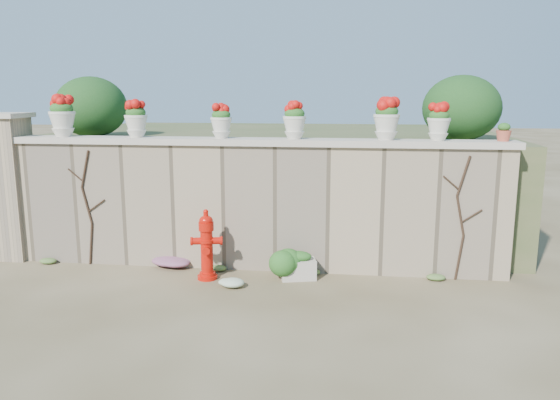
# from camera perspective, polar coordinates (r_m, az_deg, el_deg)

# --- Properties ---
(ground) EXTENTS (80.00, 80.00, 0.00)m
(ground) POSITION_cam_1_polar(r_m,az_deg,el_deg) (7.38, -5.54, -11.24)
(ground) COLOR #4C3E26
(ground) RESTS_ON ground
(stone_wall) EXTENTS (8.00, 0.40, 2.00)m
(stone_wall) POSITION_cam_1_polar(r_m,az_deg,el_deg) (8.78, -3.03, -0.74)
(stone_wall) COLOR gray
(stone_wall) RESTS_ON ground
(wall_cap) EXTENTS (8.10, 0.52, 0.10)m
(wall_cap) POSITION_cam_1_polar(r_m,az_deg,el_deg) (8.62, -3.10, 6.11)
(wall_cap) COLOR beige
(wall_cap) RESTS_ON stone_wall
(gate_pillar) EXTENTS (0.72, 0.72, 2.48)m
(gate_pillar) POSITION_cam_1_polar(r_m,az_deg,el_deg) (10.32, -26.34, 1.35)
(gate_pillar) COLOR gray
(gate_pillar) RESTS_ON ground
(raised_fill) EXTENTS (9.00, 6.00, 2.00)m
(raised_fill) POSITION_cam_1_polar(r_m,az_deg,el_deg) (11.89, -0.22, 2.40)
(raised_fill) COLOR #384C23
(raised_fill) RESTS_ON ground
(back_shrub_left) EXTENTS (1.30, 1.30, 1.10)m
(back_shrub_left) POSITION_cam_1_polar(r_m,az_deg,el_deg) (10.77, -19.11, 9.18)
(back_shrub_left) COLOR #143814
(back_shrub_left) RESTS_ON raised_fill
(back_shrub_right) EXTENTS (1.30, 1.30, 1.10)m
(back_shrub_right) POSITION_cam_1_polar(r_m,az_deg,el_deg) (9.82, 18.42, 9.09)
(back_shrub_right) COLOR #143814
(back_shrub_right) RESTS_ON raised_fill
(vine_left) EXTENTS (0.60, 0.04, 1.91)m
(vine_left) POSITION_cam_1_polar(r_m,az_deg,el_deg) (9.43, -19.46, -0.59)
(vine_left) COLOR black
(vine_left) RESTS_ON ground
(vine_right) EXTENTS (0.60, 0.04, 1.91)m
(vine_right) POSITION_cam_1_polar(r_m,az_deg,el_deg) (8.58, 18.40, -1.64)
(vine_right) COLOR black
(vine_right) RESTS_ON ground
(fire_hydrant) EXTENTS (0.47, 0.33, 1.08)m
(fire_hydrant) POSITION_cam_1_polar(r_m,az_deg,el_deg) (8.37, -7.68, -4.63)
(fire_hydrant) COLOR red
(fire_hydrant) RESTS_ON ground
(planter_box) EXTENTS (0.58, 0.42, 0.44)m
(planter_box) POSITION_cam_1_polar(r_m,az_deg,el_deg) (8.40, 1.92, -6.91)
(planter_box) COLOR beige
(planter_box) RESTS_ON ground
(green_shrub) EXTENTS (0.63, 0.57, 0.60)m
(green_shrub) POSITION_cam_1_polar(r_m,az_deg,el_deg) (8.32, 0.14, -6.36)
(green_shrub) COLOR #1E5119
(green_shrub) RESTS_ON ground
(magenta_clump) EXTENTS (0.83, 0.55, 0.22)m
(magenta_clump) POSITION_cam_1_polar(r_m,az_deg,el_deg) (9.11, -11.71, -6.30)
(magenta_clump) COLOR #B22399
(magenta_clump) RESTS_ON ground
(white_flowers) EXTENTS (0.46, 0.37, 0.17)m
(white_flowers) POSITION_cam_1_polar(r_m,az_deg,el_deg) (8.09, -4.98, -8.56)
(white_flowers) COLOR white
(white_flowers) RESTS_ON ground
(urn_pot_0) EXTENTS (0.42, 0.42, 0.66)m
(urn_pot_0) POSITION_cam_1_polar(r_m,az_deg,el_deg) (9.67, -21.81, 8.11)
(urn_pot_0) COLOR beige
(urn_pot_0) RESTS_ON wall_cap
(urn_pot_1) EXTENTS (0.37, 0.37, 0.57)m
(urn_pot_1) POSITION_cam_1_polar(r_m,az_deg,el_deg) (9.13, -14.81, 8.13)
(urn_pot_1) COLOR beige
(urn_pot_1) RESTS_ON wall_cap
(urn_pot_2) EXTENTS (0.34, 0.34, 0.53)m
(urn_pot_2) POSITION_cam_1_polar(r_m,az_deg,el_deg) (8.70, -6.16, 8.16)
(urn_pot_2) COLOR beige
(urn_pot_2) RESTS_ON wall_cap
(urn_pot_3) EXTENTS (0.36, 0.36, 0.57)m
(urn_pot_3) POSITION_cam_1_polar(r_m,az_deg,el_deg) (8.50, 1.53, 8.28)
(urn_pot_3) COLOR beige
(urn_pot_3) RESTS_ON wall_cap
(urn_pot_4) EXTENTS (0.40, 0.40, 0.62)m
(urn_pot_4) POSITION_cam_1_polar(r_m,az_deg,el_deg) (8.47, 11.07, 8.26)
(urn_pot_4) COLOR beige
(urn_pot_4) RESTS_ON wall_cap
(urn_pot_5) EXTENTS (0.34, 0.34, 0.54)m
(urn_pot_5) POSITION_cam_1_polar(r_m,az_deg,el_deg) (8.55, 16.25, 7.77)
(urn_pot_5) COLOR beige
(urn_pot_5) RESTS_ON wall_cap
(terracotta_pot) EXTENTS (0.22, 0.22, 0.26)m
(terracotta_pot) POSITION_cam_1_polar(r_m,az_deg,el_deg) (8.75, 22.33, 6.49)
(terracotta_pot) COLOR #B14B36
(terracotta_pot) RESTS_ON wall_cap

